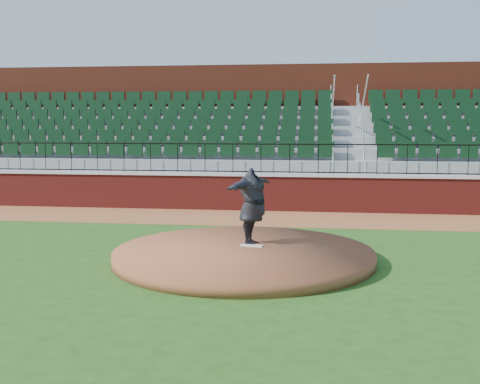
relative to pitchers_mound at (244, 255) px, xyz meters
name	(u,v)px	position (x,y,z in m)	size (l,w,h in m)	color
ground	(231,256)	(-0.33, 0.38, -0.12)	(90.00, 90.00, 0.00)	#214A15
warning_track	(256,218)	(-0.33, 5.78, -0.12)	(34.00, 3.20, 0.01)	brown
field_wall	(261,193)	(-0.33, 7.38, 0.47)	(34.00, 0.35, 1.20)	maroon
wall_cap	(261,175)	(-0.33, 7.38, 1.12)	(34.00, 0.45, 0.10)	#B7B7B7
wall_railing	(261,159)	(-0.33, 7.38, 1.67)	(34.00, 0.05, 1.00)	black
seating_stands	(268,141)	(-0.33, 10.10, 2.18)	(34.00, 5.10, 4.60)	gray
concourse_wall	(273,129)	(-0.33, 12.90, 2.62)	(34.00, 0.50, 5.50)	maroon
pitchers_mound	(244,255)	(0.00, 0.00, 0.00)	(5.74, 5.74, 0.25)	brown
pitching_rubber	(252,246)	(0.13, 0.34, 0.14)	(0.51, 0.13, 0.03)	silver
pitcher	(252,206)	(0.12, 0.66, 1.01)	(2.17, 0.59, 1.76)	black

